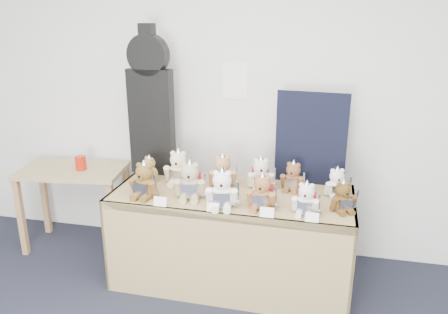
% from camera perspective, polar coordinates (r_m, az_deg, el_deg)
% --- Properties ---
extents(room_shell, '(6.00, 6.00, 6.00)m').
position_cam_1_polar(room_shell, '(3.66, 1.44, 9.89)').
color(room_shell, silver).
rests_on(room_shell, floor).
extents(display_table, '(1.81, 0.77, 0.75)m').
position_cam_1_polar(display_table, '(3.29, 0.76, -7.75)').
color(display_table, '#99834E').
rests_on(display_table, floor).
extents(side_table, '(0.95, 0.60, 0.75)m').
position_cam_1_polar(side_table, '(4.07, -19.08, -3.09)').
color(side_table, '#957950').
rests_on(side_table, floor).
extents(guitar_case, '(0.37, 0.13, 1.21)m').
position_cam_1_polar(guitar_case, '(3.60, -9.55, 6.95)').
color(guitar_case, black).
rests_on(guitar_case, display_table).
extents(navy_board, '(0.54, 0.08, 0.73)m').
position_cam_1_polar(navy_board, '(3.42, 11.27, 2.33)').
color(navy_board, black).
rests_on(navy_board, display_table).
extents(red_cup, '(0.09, 0.09, 0.12)m').
position_cam_1_polar(red_cup, '(3.95, -18.20, -0.76)').
color(red_cup, '#AF1B0B').
rests_on(red_cup, side_table).
extents(teddy_front_far_left, '(0.24, 0.21, 0.30)m').
position_cam_1_polar(teddy_front_far_left, '(3.22, -10.36, -3.20)').
color(teddy_front_far_left, brown).
rests_on(teddy_front_far_left, display_table).
extents(teddy_front_left, '(0.26, 0.23, 0.31)m').
position_cam_1_polar(teddy_front_left, '(3.16, -4.47, -3.29)').
color(teddy_front_left, tan).
rests_on(teddy_front_left, display_table).
extents(teddy_front_centre, '(0.26, 0.22, 0.31)m').
position_cam_1_polar(teddy_front_centre, '(3.00, -0.26, -4.41)').
color(teddy_front_centre, white).
rests_on(teddy_front_centre, display_table).
extents(teddy_front_right, '(0.23, 0.20, 0.28)m').
position_cam_1_polar(teddy_front_right, '(3.00, 4.97, -4.76)').
color(teddy_front_right, '#905B36').
rests_on(teddy_front_right, display_table).
extents(teddy_front_far_right, '(0.21, 0.18, 0.25)m').
position_cam_1_polar(teddy_front_far_right, '(2.96, 10.65, -5.55)').
color(teddy_front_far_right, silver).
rests_on(teddy_front_far_right, display_table).
extents(teddy_front_end, '(0.20, 0.20, 0.24)m').
position_cam_1_polar(teddy_front_end, '(3.06, 15.27, -5.18)').
color(teddy_front_end, brown).
rests_on(teddy_front_end, display_table).
extents(teddy_back_left, '(0.25, 0.21, 0.31)m').
position_cam_1_polar(teddy_back_left, '(3.44, -5.97, -1.54)').
color(teddy_back_left, beige).
rests_on(teddy_back_left, display_table).
extents(teddy_back_centre_left, '(0.25, 0.22, 0.29)m').
position_cam_1_polar(teddy_back_centre_left, '(3.35, -0.19, -2.07)').
color(teddy_back_centre_left, tan).
rests_on(teddy_back_centre_left, display_table).
extents(teddy_back_centre_right, '(0.23, 0.21, 0.28)m').
position_cam_1_polar(teddy_back_centre_right, '(3.34, 4.82, -2.36)').
color(teddy_back_centre_right, silver).
rests_on(teddy_back_centre_right, display_table).
extents(teddy_back_right, '(0.21, 0.18, 0.25)m').
position_cam_1_polar(teddy_back_right, '(3.34, 8.98, -2.67)').
color(teddy_back_right, brown).
rests_on(teddy_back_right, display_table).
extents(teddy_back_end, '(0.21, 0.18, 0.25)m').
position_cam_1_polar(teddy_back_end, '(3.29, 14.49, -3.43)').
color(teddy_back_end, white).
rests_on(teddy_back_end, display_table).
extents(teddy_back_far_left, '(0.18, 0.18, 0.23)m').
position_cam_1_polar(teddy_back_far_left, '(3.55, -9.75, -1.65)').
color(teddy_back_far_left, '#9D7F49').
rests_on(teddy_back_far_left, display_table).
extents(entry_card_a, '(0.09, 0.02, 0.07)m').
position_cam_1_polar(entry_card_a, '(3.08, -8.35, -5.79)').
color(entry_card_a, white).
rests_on(entry_card_a, display_table).
extents(entry_card_b, '(0.08, 0.02, 0.06)m').
position_cam_1_polar(entry_card_b, '(2.97, -1.47, -6.61)').
color(entry_card_b, white).
rests_on(entry_card_b, display_table).
extents(entry_card_c, '(0.09, 0.02, 0.07)m').
position_cam_1_polar(entry_card_c, '(2.90, 5.63, -7.22)').
color(entry_card_c, white).
rests_on(entry_card_c, display_table).
extents(entry_card_d, '(0.09, 0.02, 0.06)m').
position_cam_1_polar(entry_card_d, '(2.89, 11.42, -7.73)').
color(entry_card_d, white).
rests_on(entry_card_d, display_table).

